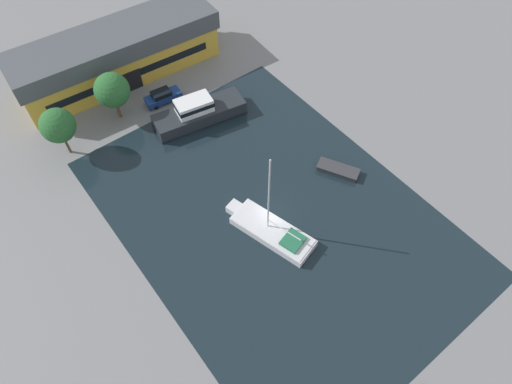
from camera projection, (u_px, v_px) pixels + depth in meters
ground_plane at (273, 216)px, 47.49m from camera, size 440.00×440.00×0.00m
water_canal at (273, 216)px, 47.48m from camera, size 28.11×39.54×0.01m
warehouse_building at (117, 54)px, 58.09m from camera, size 26.76×8.89×6.44m
quay_tree_near_building at (112, 90)px, 52.67m from camera, size 4.13×4.13×6.29m
quay_tree_by_water at (58, 126)px, 49.21m from camera, size 3.86×3.86×6.24m
parked_car at (163, 96)px, 56.97m from camera, size 4.66×2.20×1.69m
sailboat_moored at (272, 230)px, 45.76m from camera, size 5.33×10.08×11.21m
motor_cruiser at (198, 112)px, 54.78m from camera, size 11.66×5.40×3.33m
small_dinghy at (338, 170)px, 50.67m from camera, size 3.70×4.89×0.67m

